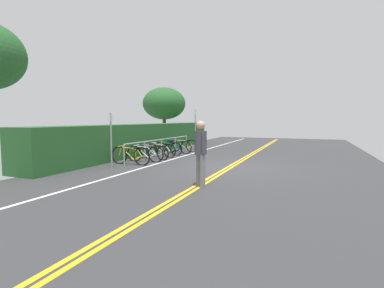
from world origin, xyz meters
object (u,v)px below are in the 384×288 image
object	(u,v)px
bicycle_2	(153,152)
sign_post_far	(195,126)
bicycle_3	(161,150)
bicycle_1	(145,154)
pedestrian	(201,149)
bicycle_5	(178,147)
bike_rack	(162,144)
bicycle_6	(183,146)
bicycle_4	(168,148)
sign_post_near	(111,135)
tree_mid	(164,104)
bicycle_0	(130,155)

from	to	relation	value
bicycle_2	sign_post_far	distance (m)	4.58
bicycle_2	bicycle_3	distance (m)	0.82
bicycle_1	pedestrian	world-z (taller)	pedestrian
bicycle_5	bicycle_3	bearing A→B (deg)	175.30
bike_rack	bicycle_6	bearing A→B (deg)	-0.60
bike_rack	sign_post_far	world-z (taller)	sign_post_far
bicycle_6	sign_post_far	size ratio (longest dim) A/B	0.70
bicycle_4	bicycle_6	bearing A→B (deg)	-4.45
sign_post_near	sign_post_far	world-z (taller)	sign_post_far
tree_mid	sign_post_far	bearing A→B (deg)	-128.05
bicycle_2	tree_mid	bearing A→B (deg)	24.32
sign_post_near	tree_mid	xyz separation A→B (m)	(9.85, 3.05, 1.68)
bicycle_4	sign_post_near	distance (m)	4.41
bike_rack	bicycle_4	world-z (taller)	bike_rack
bicycle_2	bicycle_6	distance (m)	3.23
bicycle_1	bicycle_4	xyz separation A→B (m)	(2.46, 0.18, -0.01)
bicycle_1	bicycle_4	world-z (taller)	bicycle_1
bicycle_1	bicycle_3	distance (m)	1.63
pedestrian	bicycle_4	bearing A→B (deg)	34.35
sign_post_far	bicycle_1	bearing A→B (deg)	177.93
bicycle_2	pedestrian	bearing A→B (deg)	-137.01
bicycle_4	sign_post_far	size ratio (longest dim) A/B	0.71
bicycle_2	sign_post_near	xyz separation A→B (m)	(-2.66, 0.20, 0.92)
bicycle_1	bicycle_5	distance (m)	3.29
bicycle_4	pedestrian	bearing A→B (deg)	-145.65
pedestrian	tree_mid	size ratio (longest dim) A/B	0.43
bicycle_1	sign_post_near	size ratio (longest dim) A/B	0.85
bike_rack	sign_post_far	xyz separation A→B (m)	(3.65, -0.27, 0.77)
pedestrian	sign_post_far	xyz separation A→B (m)	(8.57, 3.59, 0.40)
bicycle_2	bicycle_4	size ratio (longest dim) A/B	1.03
bicycle_2	sign_post_near	distance (m)	2.82
tree_mid	bicycle_6	bearing A→B (deg)	-140.36
pedestrian	bicycle_5	bearing A→B (deg)	29.79
bicycle_3	sign_post_far	xyz separation A→B (m)	(3.62, -0.34, 1.09)
bicycle_1	bicycle_6	world-z (taller)	bicycle_1
bike_rack	bicycle_3	distance (m)	0.32
bicycle_1	sign_post_near	distance (m)	2.07
sign_post_near	bicycle_3	bearing A→B (deg)	-2.11
bicycle_5	sign_post_far	world-z (taller)	sign_post_far
bicycle_1	bicycle_3	size ratio (longest dim) A/B	1.00
bicycle_2	bicycle_4	world-z (taller)	bicycle_4
bicycle_0	bicycle_5	xyz separation A→B (m)	(4.14, -0.13, -0.02)
bike_rack	bicycle_2	world-z (taller)	bike_rack
bicycle_0	bicycle_5	world-z (taller)	bicycle_0
bicycle_1	tree_mid	xyz separation A→B (m)	(8.00, 3.33, 2.57)
pedestrian	tree_mid	bearing A→B (deg)	32.10
bicycle_0	tree_mid	size ratio (longest dim) A/B	0.45
bike_rack	pedestrian	size ratio (longest dim) A/B	3.40
bicycle_6	sign_post_far	world-z (taller)	sign_post_far
bicycle_5	pedestrian	distance (m)	7.65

